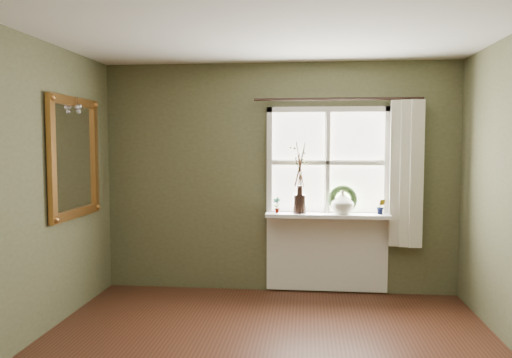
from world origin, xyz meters
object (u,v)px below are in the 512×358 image
Objects in this scene: dark_jug at (300,204)px; gilt_mirror at (75,157)px; cream_vase at (343,202)px; wreath at (343,202)px.

dark_jug is 0.18× the size of gilt_mirror.
gilt_mirror reaches higher than cream_vase.
dark_jug is 2.41m from gilt_mirror.
cream_vase is at bearing 16.71° from gilt_mirror.
cream_vase is at bearing -98.61° from wreath.
gilt_mirror is (-2.21, -0.80, 0.53)m from dark_jug.
cream_vase reaches higher than dark_jug.
gilt_mirror is at bearing -163.29° from cream_vase.
dark_jug is 0.47m from cream_vase.
wreath is 0.27× the size of gilt_mirror.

